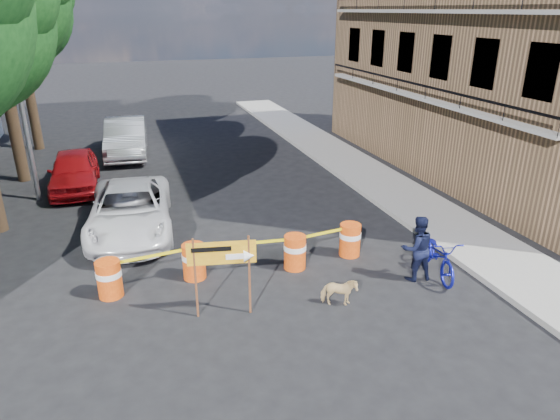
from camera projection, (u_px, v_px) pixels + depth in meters
ground at (287, 316)px, 10.88m from camera, size 120.00×120.00×0.00m
sidewalk_east at (397, 193)px, 17.91m from camera, size 2.40×40.00×0.15m
apartment_building at (517, 15)px, 19.12m from camera, size 8.00×16.00×12.00m
tree_far at (15, 9)px, 21.62m from camera, size 5.04×4.80×8.84m
streetlamp at (17, 71)px, 15.92m from camera, size 1.25×0.18×8.00m
barrel_far_left at (109, 278)px, 11.48m from camera, size 0.58×0.58×0.90m
barrel_mid_left at (194, 261)px, 12.27m from camera, size 0.58×0.58×0.90m
barrel_mid_right at (295, 251)px, 12.74m from camera, size 0.58×0.58×0.90m
barrel_far_right at (350, 239)px, 13.42m from camera, size 0.58×0.58×0.90m
detour_sign at (231, 258)px, 10.45m from camera, size 1.43×0.42×1.87m
pedestrian at (417, 248)px, 12.09m from camera, size 0.86×0.70×1.67m
bicycle at (440, 237)px, 12.24m from camera, size 0.92×1.19×2.04m
dog at (339, 292)px, 11.15m from camera, size 0.88×0.61×0.68m
suv_white at (130, 210)px, 14.74m from camera, size 2.76×5.24×1.41m
sedan_red at (74, 171)px, 18.31m from camera, size 1.70×4.16×1.42m
sedan_silver at (126, 137)px, 22.63m from camera, size 2.05×5.07×1.64m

